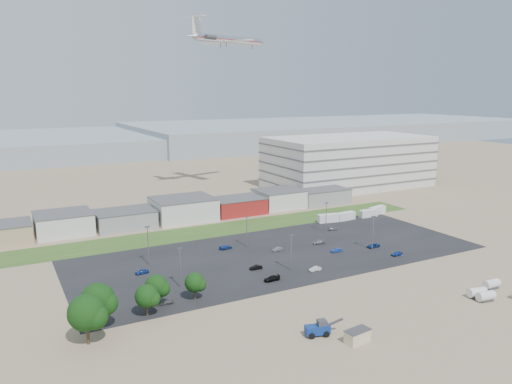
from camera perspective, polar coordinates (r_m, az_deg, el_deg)
ground at (r=130.26m, az=5.15°, el=-9.79°), size 700.00×700.00×0.00m
parking_lot at (r=148.71m, az=2.54°, el=-7.02°), size 120.00×50.00×0.01m
grass_strip at (r=173.79m, az=-4.28°, el=-4.30°), size 160.00×16.00×0.02m
hills_backdrop at (r=431.91m, az=-13.64°, el=5.47°), size 700.00×200.00×9.00m
building_row at (r=184.49m, az=-11.54°, el=-2.29°), size 170.00×20.00×8.00m
parking_garage at (r=253.74m, az=10.52°, el=3.42°), size 80.00×40.00×25.00m
portable_shed at (r=100.74m, az=11.53°, el=-15.84°), size 5.43×3.28×2.59m
telehandler at (r=101.80m, az=7.04°, el=-15.17°), size 8.18×4.44×3.24m
storage_tank_nw at (r=128.79m, az=23.93°, el=-10.41°), size 4.61×2.85×2.59m
storage_tank_ne at (r=135.57m, az=25.33°, el=-9.46°), size 4.30×2.33×2.51m
storage_tank_sw at (r=127.43m, az=24.78°, el=-10.72°), size 4.50×2.68×2.55m
box_trailer_a at (r=184.45m, az=8.25°, el=-2.98°), size 8.23×3.75×2.98m
box_trailer_b at (r=188.63m, az=10.21°, el=-2.74°), size 7.86×2.94×2.89m
box_trailer_c at (r=195.01m, az=12.70°, el=-2.39°), size 7.44×2.48×2.77m
box_trailer_d at (r=200.28m, az=13.70°, el=-2.04°), size 8.31×4.44×2.98m
tree_far_left at (r=101.52m, az=-18.81°, el=-13.33°), size 7.45×7.45×11.18m
tree_left at (r=106.86m, az=-17.62°, el=-12.05°), size 7.27×7.27×10.91m
tree_mid at (r=110.42m, az=-12.39°, el=-11.81°), size 5.31×5.31×7.97m
tree_right at (r=114.57m, az=-11.31°, el=-10.79°), size 5.54×5.54×8.31m
tree_near at (r=116.87m, az=-7.03°, el=-10.46°), size 4.87×4.87×7.31m
lightpole_front_l at (r=123.75m, az=-8.65°, el=-8.56°), size 1.18×0.49×10.02m
lightpole_front_m at (r=133.93m, az=4.01°, el=-6.94°), size 1.15×0.48×9.81m
lightpole_front_r at (r=154.29m, az=13.21°, el=-4.59°), size 1.24×0.52×10.51m
lightpole_back_l at (r=140.87m, az=-12.23°, el=-6.01°), size 1.28×0.53×10.90m
lightpole_back_m at (r=153.39m, az=-1.05°, el=-4.56°), size 1.13×0.47×9.58m
lightpole_back_r at (r=170.31m, az=8.01°, el=-2.91°), size 1.22×0.51×10.34m
airliner at (r=235.91m, az=-3.13°, el=17.01°), size 51.07×40.72×13.27m
parked_car_0 at (r=158.04m, az=13.25°, el=-5.97°), size 4.39×2.30×1.18m
parked_car_1 at (r=151.44m, az=9.20°, el=-6.58°), size 3.62×1.36×1.18m
parked_car_2 at (r=152.13m, az=15.79°, el=-6.79°), size 3.58×1.45×1.22m
parked_car_3 at (r=127.95m, az=1.83°, el=-9.84°), size 4.39×1.89×1.26m
parked_car_4 at (r=135.60m, az=-0.02°, el=-8.61°), size 3.54×1.46×1.14m
parked_car_5 at (r=135.85m, az=-12.90°, el=-8.86°), size 3.67×1.85×1.20m
parked_car_6 at (r=152.54m, az=-3.48°, el=-6.31°), size 4.28×2.08×1.20m
parked_car_7 at (r=150.71m, az=2.46°, el=-6.54°), size 3.50×1.61×1.11m
parked_car_8 at (r=174.61m, az=8.81°, el=-4.13°), size 3.67×1.85×1.20m
parked_car_10 at (r=116.76m, az=-10.45°, el=-12.20°), size 4.48×2.18×1.25m
parked_car_12 at (r=158.47m, az=7.18°, el=-5.70°), size 4.20×2.04×1.18m
parked_car_13 at (r=135.49m, az=6.78°, el=-8.71°), size 3.47×1.30×1.13m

